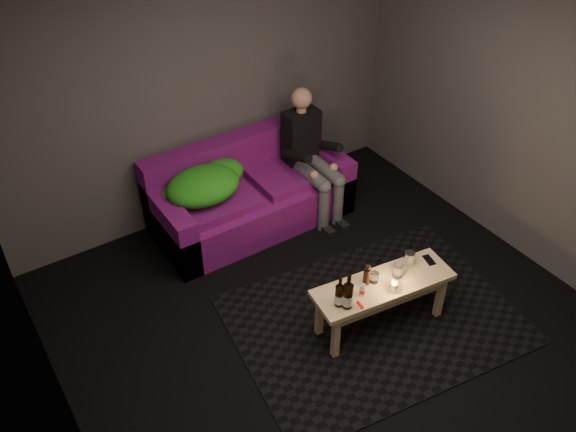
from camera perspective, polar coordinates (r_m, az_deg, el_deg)
name	(u,v)px	position (r m, az deg, el deg)	size (l,w,h in m)	color
floor	(351,347)	(4.87, 5.90, -12.05)	(4.50, 4.50, 0.00)	black
room	(323,138)	(4.08, 3.27, 7.30)	(4.50, 4.50, 4.50)	silver
rug	(374,319)	(5.08, 8.07, -9.54)	(2.25, 1.63, 0.01)	black
sofa	(249,195)	(5.85, -3.65, 1.95)	(1.87, 0.84, 0.80)	#5E0D66
green_blanket	(205,183)	(5.50, -7.73, 3.05)	(0.82, 0.56, 0.28)	#208418
person	(310,152)	(5.81, 2.07, 5.96)	(0.34, 0.77, 1.25)	black
coffee_table	(383,290)	(4.79, 8.85, -6.88)	(1.16, 0.50, 0.46)	tan
beer_bottle_a	(339,295)	(4.46, 4.83, -7.37)	(0.07, 0.07, 0.27)	black
beer_bottle_b	(348,295)	(4.44, 5.62, -7.40)	(0.08, 0.08, 0.31)	black
salt_shaker	(363,290)	(4.59, 6.99, -6.85)	(0.04, 0.04, 0.09)	silver
pepper_mill	(367,276)	(4.66, 7.37, -5.64)	(0.05, 0.05, 0.14)	black
tumbler_back	(374,277)	(4.70, 8.07, -5.71)	(0.07, 0.07, 0.08)	white
tealight	(394,285)	(4.69, 9.88, -6.35)	(0.07, 0.07, 0.05)	white
tumbler_front	(398,271)	(4.77, 10.24, -5.07)	(0.08, 0.08, 0.10)	white
steel_cup	(409,258)	(4.89, 11.27, -3.90)	(0.08, 0.08, 0.11)	silver
smartphone	(429,260)	(4.99, 13.06, -4.04)	(0.06, 0.12, 0.01)	black
red_lighter	(360,305)	(4.53, 6.75, -8.25)	(0.02, 0.07, 0.01)	red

